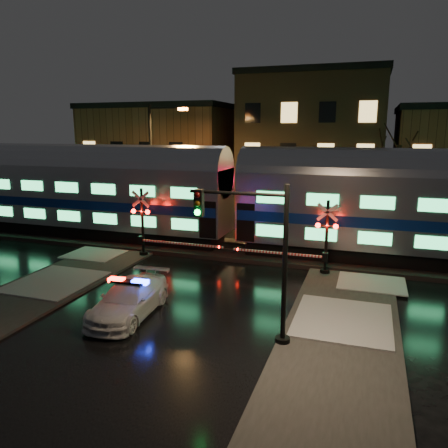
{
  "coord_description": "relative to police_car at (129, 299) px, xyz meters",
  "views": [
    {
      "loc": [
        7.13,
        -18.76,
        7.05
      ],
      "look_at": [
        -0.03,
        2.5,
        2.2
      ],
      "focal_mm": 35.0,
      "sensor_mm": 36.0,
      "label": 1
    }
  ],
  "objects": [
    {
      "name": "ground",
      "position": [
        1.39,
        4.93,
        -0.67
      ],
      "size": [
        120.0,
        120.0,
        0.0
      ],
      "primitive_type": "plane",
      "color": "black",
      "rests_on": "ground"
    },
    {
      "name": "ballast",
      "position": [
        1.39,
        9.93,
        -0.55
      ],
      "size": [
        90.0,
        4.2,
        0.24
      ],
      "primitive_type": "cube",
      "color": "black",
      "rests_on": "ground"
    },
    {
      "name": "sidewalk_left",
      "position": [
        -5.11,
        -1.07,
        -0.61
      ],
      "size": [
        4.0,
        20.0,
        0.12
      ],
      "primitive_type": "cube",
      "color": "#2D2D2D",
      "rests_on": "ground"
    },
    {
      "name": "sidewalk_right",
      "position": [
        7.89,
        -1.07,
        -0.61
      ],
      "size": [
        4.0,
        20.0,
        0.12
      ],
      "primitive_type": "cube",
      "color": "#2D2D2D",
      "rests_on": "ground"
    },
    {
      "name": "building_left",
      "position": [
        -11.61,
        26.93,
        3.83
      ],
      "size": [
        14.0,
        10.0,
        9.0
      ],
      "primitive_type": "cube",
      "color": "brown",
      "rests_on": "ground"
    },
    {
      "name": "building_mid",
      "position": [
        3.39,
        27.43,
        5.08
      ],
      "size": [
        12.0,
        11.0,
        11.5
      ],
      "primitive_type": "cube",
      "color": "brown",
      "rests_on": "ground"
    },
    {
      "name": "train",
      "position": [
        1.17,
        9.93,
        2.72
      ],
      "size": [
        51.0,
        3.12,
        5.92
      ],
      "color": "black",
      "rests_on": "ballast"
    },
    {
      "name": "police_car",
      "position": [
        0.0,
        0.0,
        0.0
      ],
      "size": [
        2.15,
        4.67,
        1.48
      ],
      "rotation": [
        0.0,
        0.0,
        0.07
      ],
      "color": "silver",
      "rests_on": "ground"
    },
    {
      "name": "crossing_signal_right",
      "position": [
        6.31,
        7.23,
        0.87
      ],
      "size": [
        5.29,
        0.63,
        3.75
      ],
      "color": "black",
      "rests_on": "ground"
    },
    {
      "name": "crossing_signal_left",
      "position": [
        -3.06,
        7.24,
        0.94
      ],
      "size": [
        5.51,
        0.64,
        3.9
      ],
      "color": "black",
      "rests_on": "ground"
    },
    {
      "name": "traffic_light",
      "position": [
        5.24,
        -0.51,
        2.21
      ],
      "size": [
        3.5,
        0.66,
        5.41
      ],
      "rotation": [
        0.0,
        0.0,
        -0.17
      ],
      "color": "black",
      "rests_on": "ground"
    },
    {
      "name": "streetlight",
      "position": [
        -5.96,
        13.93,
        4.37
      ],
      "size": [
        2.92,
        0.31,
        8.74
      ],
      "color": "black",
      "rests_on": "ground"
    }
  ]
}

